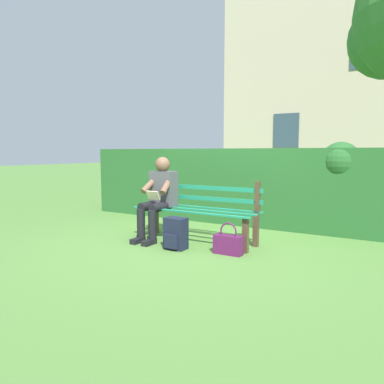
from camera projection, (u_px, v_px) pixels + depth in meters
The scene contains 7 objects.
ground at pixel (196, 242), 5.16m from camera, with size 60.00×60.00×0.00m, color #517F38.
park_bench at pixel (198, 210), 5.18m from camera, with size 1.83×0.53×0.88m.
person_seated at pixel (159, 195), 5.29m from camera, with size 0.44×0.73×1.20m.
hedge_backdrop at pixel (236, 184), 6.53m from camera, with size 5.97×0.72×1.43m.
building_facade at pixel (369, 84), 12.62m from camera, with size 9.80×2.90×7.26m.
backpack at pixel (176, 234), 4.75m from camera, with size 0.28×0.26×0.42m.
handbag at pixel (228, 244), 4.51m from camera, with size 0.36×0.14×0.40m.
Camera 1 is at (-2.53, 4.38, 1.27)m, focal length 33.82 mm.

